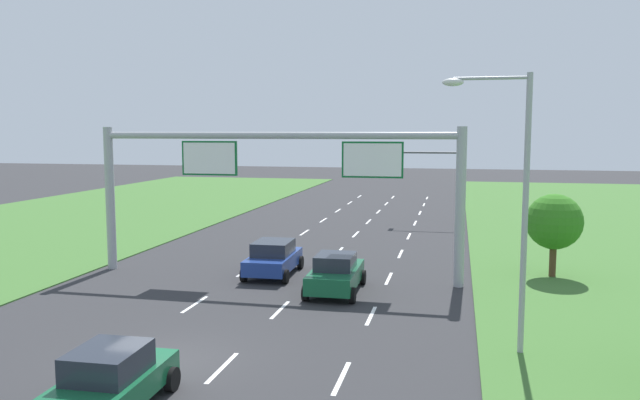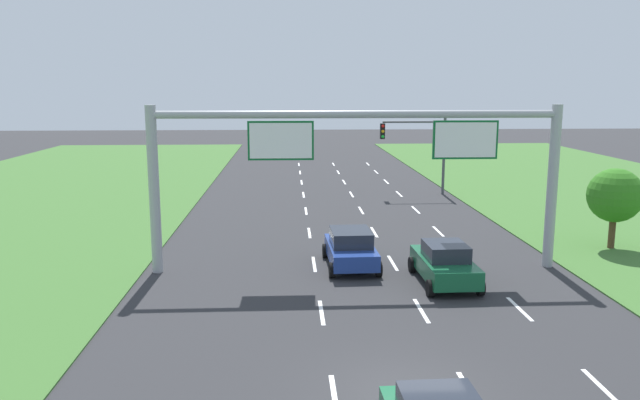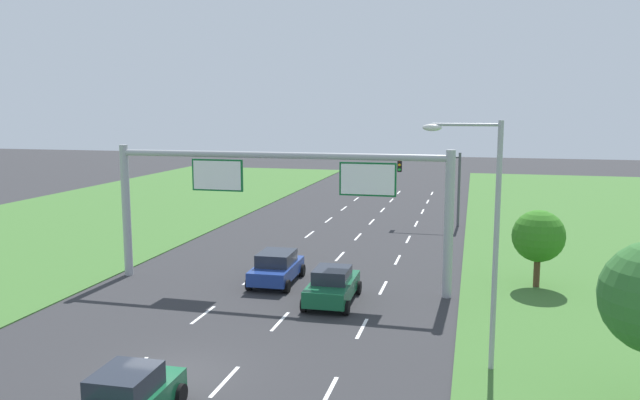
# 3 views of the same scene
# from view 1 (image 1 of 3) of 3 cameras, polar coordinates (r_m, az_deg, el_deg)

# --- Properties ---
(ground_plane) EXTENTS (200.00, 200.00, 0.00)m
(ground_plane) POSITION_cam_1_polar(r_m,az_deg,el_deg) (19.50, -13.87, -14.25)
(ground_plane) COLOR #2D2D30
(lane_dashes_inner_left) EXTENTS (0.14, 68.40, 0.01)m
(lane_dashes_inner_left) POSITION_cam_1_polar(r_m,az_deg,el_deg) (33.56, -5.14, -5.39)
(lane_dashes_inner_left) COLOR white
(lane_dashes_inner_left) RESTS_ON ground_plane
(lane_dashes_inner_right) EXTENTS (0.14, 68.40, 0.01)m
(lane_dashes_inner_right) POSITION_cam_1_polar(r_m,az_deg,el_deg) (32.69, 0.74, -5.68)
(lane_dashes_inner_right) COLOR white
(lane_dashes_inner_right) RESTS_ON ground_plane
(lane_dashes_slip) EXTENTS (0.14, 68.40, 0.01)m
(lane_dashes_slip) POSITION_cam_1_polar(r_m,az_deg,el_deg) (32.18, 6.89, -5.92)
(lane_dashes_slip) COLOR white
(lane_dashes_slip) RESTS_ON ground_plane
(car_near_red) EXTENTS (2.28, 4.23, 1.64)m
(car_near_red) POSITION_cam_1_polar(r_m,az_deg,el_deg) (29.71, -4.29, -5.28)
(car_near_red) COLOR navy
(car_near_red) RESTS_ON ground_plane
(car_lead_silver) EXTENTS (2.21, 4.12, 1.61)m
(car_lead_silver) POSITION_cam_1_polar(r_m,az_deg,el_deg) (16.43, -18.75, -15.42)
(car_lead_silver) COLOR #145633
(car_lead_silver) RESTS_ON ground_plane
(car_mid_lane) EXTENTS (2.20, 4.30, 1.65)m
(car_mid_lane) POSITION_cam_1_polar(r_m,az_deg,el_deg) (26.51, 1.44, -6.72)
(car_mid_lane) COLOR #145633
(car_mid_lane) RESTS_ON ground_plane
(sign_gantry) EXTENTS (17.24, 0.44, 7.00)m
(sign_gantry) POSITION_cam_1_polar(r_m,az_deg,el_deg) (28.71, -3.95, 2.46)
(sign_gantry) COLOR #9EA0A5
(sign_gantry) RESTS_ON ground_plane
(traffic_light_mast) EXTENTS (4.76, 0.49, 5.60)m
(traffic_light_mast) POSITION_cam_1_polar(r_m,az_deg,el_deg) (46.19, 10.26, 2.57)
(traffic_light_mast) COLOR #47494F
(traffic_light_mast) RESTS_ON ground_plane
(street_lamp) EXTENTS (2.61, 0.32, 8.50)m
(street_lamp) POSITION_cam_1_polar(r_m,az_deg,el_deg) (19.49, 17.20, 0.99)
(street_lamp) COLOR #9EA0A5
(street_lamp) RESTS_ON ground_plane
(roadside_tree_mid) EXTENTS (2.58, 2.58, 3.93)m
(roadside_tree_mid) POSITION_cam_1_polar(r_m,az_deg,el_deg) (30.79, 20.63, -1.89)
(roadside_tree_mid) COLOR #513823
(roadside_tree_mid) RESTS_ON ground_plane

